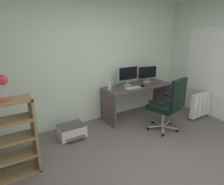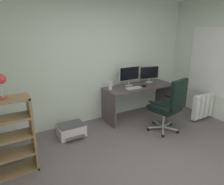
% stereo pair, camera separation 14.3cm
% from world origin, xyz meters
% --- Properties ---
extents(ground_plane, '(4.94, 4.51, 0.02)m').
position_xyz_m(ground_plane, '(0.00, 0.00, -0.01)').
color(ground_plane, '#655C5B').
rests_on(ground_plane, ground).
extents(wall_back, '(4.94, 0.10, 2.58)m').
position_xyz_m(wall_back, '(0.00, 2.30, 1.29)').
color(wall_back, silver).
rests_on(wall_back, ground).
extents(window_pane, '(0.01, 1.32, 1.39)m').
position_xyz_m(window_pane, '(2.46, 0.99, 1.26)').
color(window_pane, white).
extents(window_frame, '(0.02, 1.40, 1.47)m').
position_xyz_m(window_frame, '(2.46, 0.99, 1.26)').
color(window_frame, white).
extents(desk, '(1.61, 0.60, 0.73)m').
position_xyz_m(desk, '(1.04, 1.88, 0.55)').
color(desk, '#514448').
rests_on(desk, ground).
extents(monitor_main, '(0.52, 0.18, 0.43)m').
position_xyz_m(monitor_main, '(0.85, 2.01, 1.00)').
color(monitor_main, '#B2B5B7').
rests_on(monitor_main, desk).
extents(monitor_secondary, '(0.45, 0.18, 0.37)m').
position_xyz_m(monitor_secondary, '(1.43, 2.01, 0.95)').
color(monitor_secondary, '#B2B5B7').
rests_on(monitor_secondary, desk).
extents(keyboard, '(0.35, 0.15, 0.02)m').
position_xyz_m(keyboard, '(0.81, 1.78, 0.74)').
color(keyboard, silver).
rests_on(keyboard, desk).
extents(computer_mouse, '(0.09, 0.11, 0.03)m').
position_xyz_m(computer_mouse, '(1.10, 1.78, 0.75)').
color(computer_mouse, black).
rests_on(computer_mouse, desk).
extents(desktop_speaker, '(0.07, 0.07, 0.17)m').
position_xyz_m(desktop_speaker, '(0.33, 1.96, 0.82)').
color(desktop_speaker, silver).
rests_on(desktop_speaker, desk).
extents(office_chair, '(0.64, 0.68, 1.10)m').
position_xyz_m(office_chair, '(1.07, 0.97, 0.59)').
color(office_chair, '#B7BABC').
rests_on(office_chair, ground).
extents(desk_lamp, '(0.13, 0.13, 0.33)m').
position_xyz_m(desk_lamp, '(-1.67, 1.23, 1.35)').
color(desk_lamp, red).
rests_on(desk_lamp, bookshelf).
extents(printer, '(0.50, 0.45, 0.24)m').
position_xyz_m(printer, '(-0.62, 1.80, 0.12)').
color(printer, silver).
rests_on(printer, ground).
extents(radiator, '(1.06, 0.10, 0.53)m').
position_xyz_m(radiator, '(2.37, 0.99, 0.33)').
color(radiator, white).
rests_on(radiator, ground).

